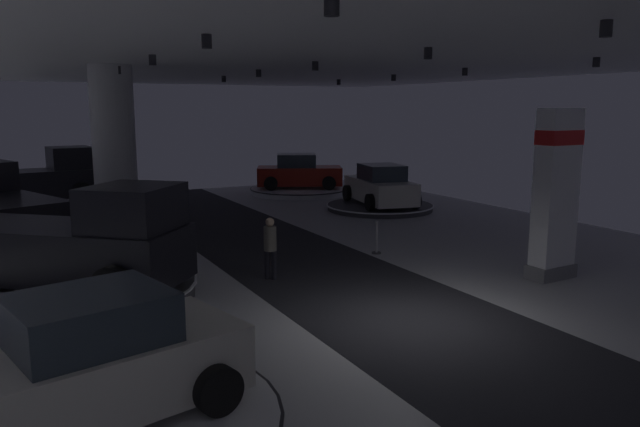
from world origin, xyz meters
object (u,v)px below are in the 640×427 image
visitor_walking_near (270,244)px  display_platform_far_right (380,207)px  display_platform_deep_left (32,205)px  display_car_near_left (84,366)px  display_platform_far_left (5,242)px  pickup_truck_deep_left (38,180)px  display_car_far_right (380,186)px  display_car_deep_right (299,173)px  display_platform_deep_right (300,190)px  brand_sign_pylon (556,192)px  display_platform_mid_left (70,291)px  pickup_truck_mid_left (79,245)px  column_left (115,162)px

visitor_walking_near → display_platform_far_right: bearing=42.6°
display_platform_far_right → display_platform_deep_left: bearing=151.5°
display_platform_far_right → visitor_walking_near: 11.38m
display_car_near_left → display_platform_far_left: display_car_near_left is taller
pickup_truck_deep_left → visitor_walking_near: (4.49, -14.85, -0.34)m
display_car_far_right → display_car_deep_right: 6.16m
display_platform_deep_right → visitor_walking_near: (-7.48, -13.73, 0.74)m
pickup_truck_deep_left → display_car_near_left: pickup_truck_deep_left is taller
brand_sign_pylon → display_car_deep_right: (1.05, 16.96, -1.15)m
display_platform_deep_left → display_car_deep_right: display_car_deep_right is taller
display_platform_deep_left → display_platform_deep_right: display_platform_deep_left is taller
display_car_near_left → display_car_deep_right: (12.55, 19.56, 0.06)m
display_platform_deep_left → display_platform_mid_left: bearing=-89.5°
display_car_near_left → pickup_truck_mid_left: (0.66, 6.16, 0.30)m
brand_sign_pylon → display_car_near_left: brand_sign_pylon is taller
column_left → display_platform_deep_right: bearing=41.6°
column_left → display_car_deep_right: size_ratio=1.20×
column_left → display_platform_mid_left: 5.03m
display_platform_far_left → pickup_truck_mid_left: size_ratio=1.06×
pickup_truck_deep_left → display_platform_far_left: (-1.43, -7.66, -1.09)m
display_platform_far_right → pickup_truck_mid_left: 14.80m
display_platform_deep_left → display_platform_far_right: bearing=-28.5°
display_platform_far_right → pickup_truck_mid_left: pickup_truck_mid_left is taller
display_platform_far_left → brand_sign_pylon: bearing=-40.2°
brand_sign_pylon → display_platform_deep_left: bearing=121.9°
column_left → display_platform_deep_right: size_ratio=1.10×
pickup_truck_deep_left → display_car_far_right: size_ratio=1.23×
pickup_truck_deep_left → display_platform_far_left: bearing=-100.6°
display_platform_far_right → display_car_far_right: bearing=-101.6°
brand_sign_pylon → display_car_deep_right: bearing=86.5°
display_platform_deep_left → brand_sign_pylon: bearing=-58.1°
display_platform_far_left → display_car_deep_right: size_ratio=1.24×
display_platform_deep_left → display_platform_far_left: size_ratio=1.00×
display_platform_far_right → display_car_far_right: (-0.01, -0.03, 0.87)m
column_left → display_car_far_right: column_left is taller
display_car_near_left → display_platform_far_right: bearing=45.1°
display_platform_deep_right → pickup_truck_mid_left: (-11.92, -13.38, 1.14)m
display_platform_far_right → display_platform_deep_right: 6.11m
column_left → display_platform_far_right: 11.99m
column_left → display_car_far_right: (11.26, 3.13, -1.75)m
display_car_deep_right → display_platform_mid_left: (-12.14, -13.18, -0.86)m
display_platform_mid_left → visitor_walking_near: 4.77m
display_platform_far_right → pickup_truck_mid_left: (-12.80, -7.33, 1.17)m
display_car_deep_right → display_platform_mid_left: 17.94m
pickup_truck_mid_left → display_car_deep_right: bearing=48.4°
brand_sign_pylon → display_platform_far_right: brand_sign_pylon is taller
display_platform_deep_left → display_car_far_right: size_ratio=1.27×
display_car_far_right → display_platform_far_left: display_car_far_right is taller
display_car_far_right → display_car_near_left: display_car_near_left is taller
display_platform_mid_left → pickup_truck_mid_left: bearing=-41.6°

